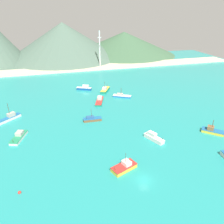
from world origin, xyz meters
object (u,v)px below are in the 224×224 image
Objects in this scene: fishing_boat_10 at (10,118)px; radio_tower at (100,49)px; fishing_boat_5 at (92,119)px; fishing_boat_6 at (84,88)px; fishing_boat_7 at (122,96)px; fishing_boat_8 at (19,137)px; buoy_0 at (19,192)px; fishing_boat_4 at (124,167)px; fishing_boat_0 at (100,101)px; fishing_boat_12 at (212,131)px; fishing_boat_1 at (105,90)px; fishing_boat_9 at (154,137)px.

fishing_boat_10 is 0.34× the size of radio_tower.
fishing_boat_5 is 0.90× the size of fishing_boat_6.
fishing_boat_5 is at bearing -94.46° from fishing_boat_6.
fishing_boat_7 is 54.25m from fishing_boat_8.
fishing_boat_8 is 26.59m from buoy_0.
fishing_boat_10 reaches higher than buoy_0.
fishing_boat_10 is at bearing 130.68° from fishing_boat_4.
fishing_boat_0 is at bearing 58.03° from buoy_0.
fishing_boat_4 is 1.06× the size of fishing_boat_12.
fishing_boat_4 is 68.62m from fishing_boat_6.
fishing_boat_5 is (-3.25, 31.27, -0.07)m from fishing_boat_4.
fishing_boat_10 is (-45.45, -21.79, -0.02)m from fishing_boat_1.
fishing_boat_10 reaches higher than fishing_boat_12.
fishing_boat_0 reaches higher than buoy_0.
fishing_boat_5 is at bearing 152.49° from fishing_boat_12.
fishing_boat_9 is 0.88× the size of fishing_boat_10.
fishing_boat_10 is (-35.37, 41.15, 0.08)m from fishing_boat_4.
fishing_boat_6 is at bearing 90.28° from fishing_boat_4.
fishing_boat_1 reaches higher than fishing_boat_9.
fishing_boat_10 reaches higher than fishing_boat_0.
fishing_boat_9 is at bearing -85.04° from fishing_boat_1.
fishing_boat_4 is at bearing -107.13° from fishing_boat_7.
fishing_boat_12 is at bearing -62.82° from fishing_boat_1.
fishing_boat_8 is 11.41× the size of buoy_0.
fishing_boat_9 is at bearing -92.68° from radio_tower.
fishing_boat_0 is 40.13m from fishing_boat_10.
buoy_0 is at bearing -169.89° from fishing_boat_12.
fishing_boat_0 is 1.21× the size of fishing_boat_1.
fishing_boat_5 is 89.09m from radio_tower.
fishing_boat_8 is (-46.58, -27.81, 0.12)m from fishing_boat_7.
fishing_boat_5 is at bearing 53.16° from buoy_0.
fishing_boat_1 is 1.02× the size of fishing_boat_7.
fishing_boat_8 is at bearing -118.56° from radio_tower.
fishing_boat_4 is 0.86× the size of fishing_boat_7.
fishing_boat_5 is (-13.33, -31.67, -0.16)m from fishing_boat_1.
buoy_0 is at bearing -162.88° from fishing_boat_9.
buoy_0 is at bearing -129.02° from fishing_boat_7.
radio_tower is at bearing 53.96° from fishing_boat_10.
fishing_boat_7 is 1.23× the size of fishing_boat_12.
radio_tower is (-17.71, 106.24, 12.70)m from fishing_boat_12.
fishing_boat_1 is 55.29m from fishing_boat_8.
buoy_0 is at bearing -111.35° from fishing_boat_6.
fishing_boat_12 reaches higher than fishing_boat_7.
fishing_boat_9 is (17.78, -19.59, 0.18)m from fishing_boat_5.
fishing_boat_12 is 0.28× the size of radio_tower.
fishing_boat_9 is at bearing 17.12° from buoy_0.
fishing_boat_5 is at bearing -17.10° from fishing_boat_10.
radio_tower is at bearing 67.55° from fishing_boat_6.
fishing_boat_6 reaches higher than fishing_boat_9.
fishing_boat_12 is at bearing -57.30° from fishing_boat_6.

